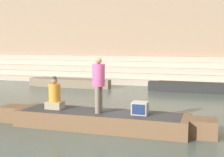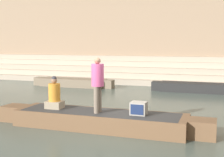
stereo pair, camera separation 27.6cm
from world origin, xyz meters
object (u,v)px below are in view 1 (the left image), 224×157
(person_rowing, at_px, (55,96))
(moored_boat_distant, at_px, (191,87))
(rowboat_main, at_px, (100,120))
(moored_boat_shore, at_px, (69,82))
(person_standing, at_px, (99,81))
(tv_set, at_px, (140,108))

(person_rowing, height_order, moored_boat_distant, person_rowing)
(rowboat_main, distance_m, person_rowing, 1.68)
(moored_boat_shore, bearing_deg, person_rowing, -67.53)
(person_standing, bearing_deg, moored_boat_distant, 87.69)
(person_rowing, distance_m, moored_boat_distant, 9.22)
(moored_boat_distant, bearing_deg, moored_boat_shore, 174.89)
(moored_boat_distant, bearing_deg, tv_set, -103.21)
(person_rowing, height_order, moored_boat_shore, person_rowing)
(rowboat_main, height_order, person_rowing, person_rowing)
(person_rowing, height_order, tv_set, person_rowing)
(tv_set, bearing_deg, rowboat_main, -176.67)
(person_rowing, bearing_deg, tv_set, -13.55)
(rowboat_main, bearing_deg, moored_boat_distant, 72.18)
(person_standing, distance_m, moored_boat_shore, 9.74)
(rowboat_main, xyz_separation_m, tv_set, (1.23, 0.03, 0.43))
(rowboat_main, distance_m, moored_boat_shore, 9.59)
(moored_boat_shore, bearing_deg, rowboat_main, -58.99)
(tv_set, bearing_deg, person_standing, -172.28)
(person_standing, xyz_separation_m, person_rowing, (-1.54, 0.11, -0.54))
(rowboat_main, relative_size, person_standing, 4.11)
(rowboat_main, height_order, person_standing, person_standing)
(person_standing, height_order, moored_boat_distant, person_standing)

